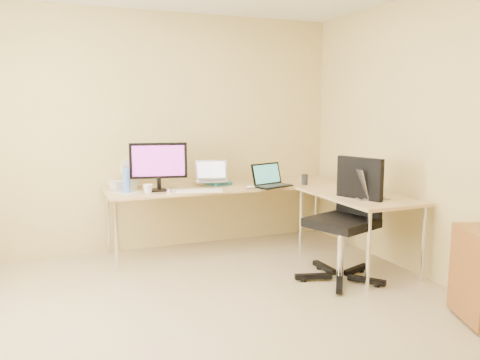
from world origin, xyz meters
name	(u,v)px	position (x,y,z in m)	size (l,w,h in m)	color
floor	(226,329)	(0.00, 0.00, 0.00)	(4.50, 4.50, 0.00)	tan
wall_back	(155,133)	(0.00, 2.25, 1.30)	(4.50, 4.50, 0.00)	tan
wall_right	(461,141)	(2.10, 0.00, 1.30)	(4.50, 4.50, 0.00)	tan
desk_main	(230,217)	(0.72, 1.85, 0.36)	(2.65, 0.70, 0.73)	tan
desk_return	(357,230)	(1.70, 0.85, 0.36)	(0.70, 1.30, 0.73)	tan
monitor	(159,167)	(-0.07, 1.77, 0.98)	(0.58, 0.19, 0.50)	black
book_stack	(218,182)	(0.62, 1.95, 0.75)	(0.20, 0.28, 0.05)	#266A6A
laptop_center	(212,171)	(0.54, 1.89, 0.89)	(0.35, 0.26, 0.22)	#9E9DAB
laptop_black	(272,175)	(1.12, 1.58, 0.85)	(0.40, 0.29, 0.25)	black
keyboard	(199,191)	(0.29, 1.55, 0.74)	(0.46, 0.13, 0.02)	white
mouse	(251,187)	(0.85, 1.55, 0.75)	(0.10, 0.06, 0.03)	beige
mug	(148,189)	(-0.21, 1.66, 0.78)	(0.10, 0.10, 0.09)	white
cd_stack	(171,190)	(0.03, 1.71, 0.75)	(0.12, 0.12, 0.03)	#B3B5C4
water_bottle	(126,180)	(-0.40, 1.77, 0.86)	(0.07, 0.07, 0.25)	#4A7AD1
papers	(126,192)	(-0.40, 1.79, 0.73)	(0.19, 0.27, 0.01)	silver
white_box	(123,184)	(-0.39, 2.05, 0.77)	(0.24, 0.18, 0.09)	beige
desk_fan	(131,174)	(-0.31, 2.05, 0.88)	(0.23, 0.23, 0.30)	white
black_cup	(305,180)	(1.50, 1.56, 0.79)	(0.07, 0.07, 0.12)	black
laptop_return	(370,186)	(1.68, 0.64, 0.84)	(0.27, 0.34, 0.23)	#9999AB
office_chair	(341,227)	(1.32, 0.55, 0.50)	(0.68, 0.68, 1.13)	black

